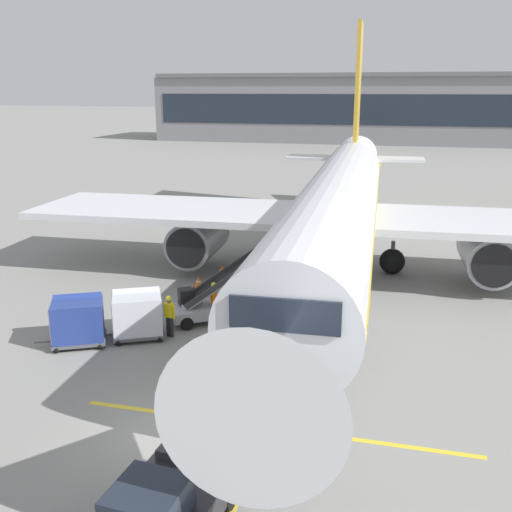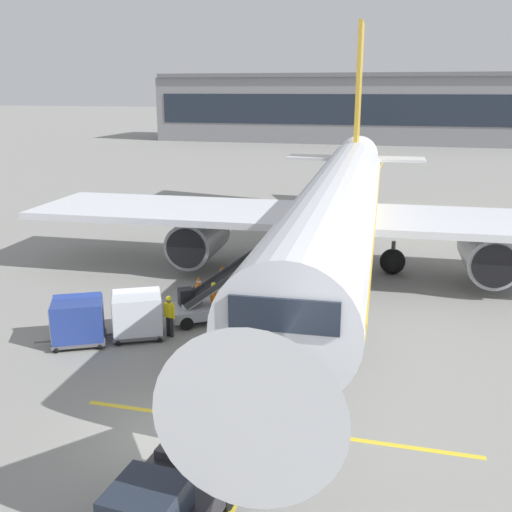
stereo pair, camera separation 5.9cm
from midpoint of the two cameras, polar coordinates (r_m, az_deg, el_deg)
name	(u,v)px [view 1 (the left image)]	position (r m, az deg, el deg)	size (l,w,h in m)	color
ground_plane	(163,434)	(18.21, -8.99, -16.59)	(600.00, 600.00, 0.00)	gray
parked_airplane	(338,208)	(31.42, 7.83, 4.62)	(33.40, 43.62, 14.54)	silver
belt_loader	(214,299)	(25.75, -4.13, -4.14)	(4.90, 3.89, 3.48)	#A3A8B2
baggage_cart_lead	(137,314)	(24.36, -11.43, -5.45)	(2.79, 2.32, 1.91)	#515156
baggage_cart_second	(78,320)	(24.29, -16.83, -5.89)	(2.79, 2.32, 1.91)	#515156
pushback_tug	(165,508)	(14.29, -8.90, -22.80)	(2.45, 4.56, 1.83)	#232328
ground_crew_by_loader	(228,316)	(23.68, -2.74, -5.77)	(0.57, 0.28, 1.74)	#514C42
ground_crew_by_carts	(214,299)	(25.57, -4.14, -4.14)	(0.31, 0.56, 1.74)	black
ground_crew_marshaller	(169,313)	(24.16, -8.41, -5.49)	(0.54, 0.37, 1.74)	black
safety_cone_engine_keepout	(222,272)	(31.27, -3.31, -1.54)	(0.71, 0.71, 0.80)	black
safety_cone_wingtip	(198,283)	(29.90, -5.61, -2.56)	(0.57, 0.57, 0.65)	black
safety_cone_nose_mark	(232,276)	(30.89, -2.37, -1.92)	(0.55, 0.55, 0.63)	black
apron_guidance_line_lead_in	(331,279)	(31.61, 7.21, -2.18)	(0.20, 110.00, 0.01)	yellow
apron_guidance_line_stop_bar	(273,428)	(18.30, 1.50, -16.20)	(12.00, 0.20, 0.01)	yellow
terminal_building	(445,109)	(116.65, 17.73, 13.33)	(106.53, 18.14, 12.37)	gray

